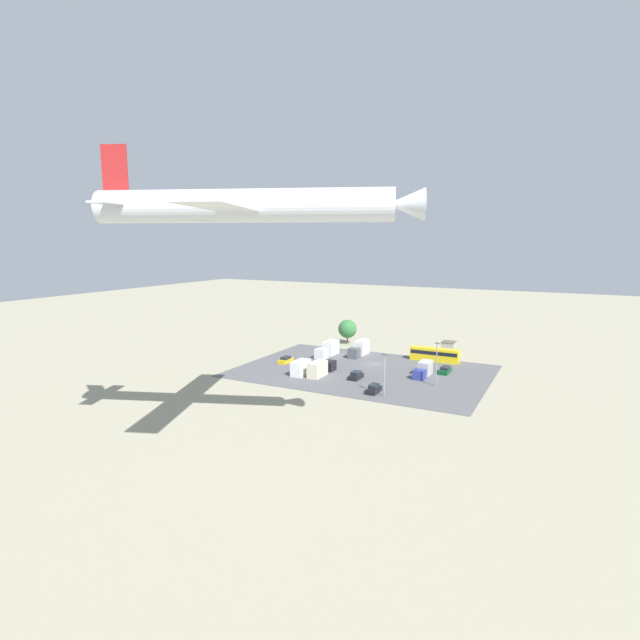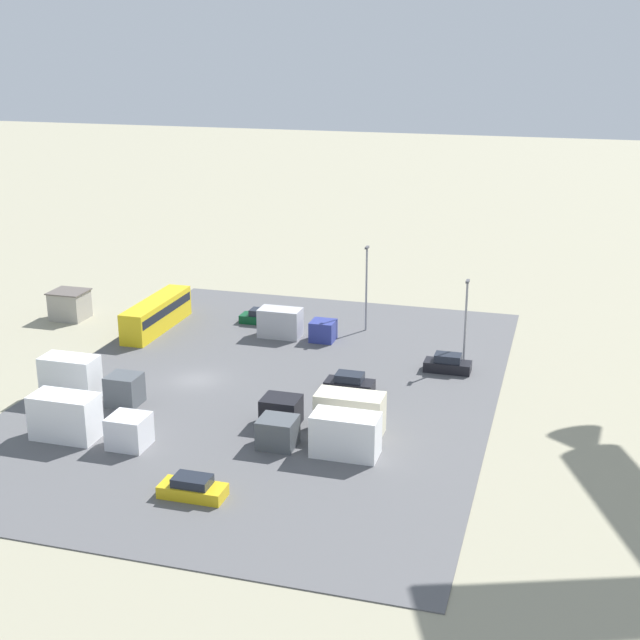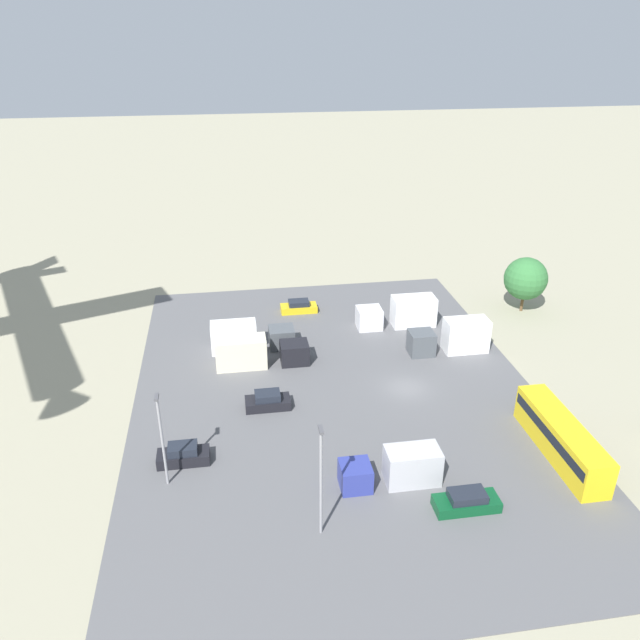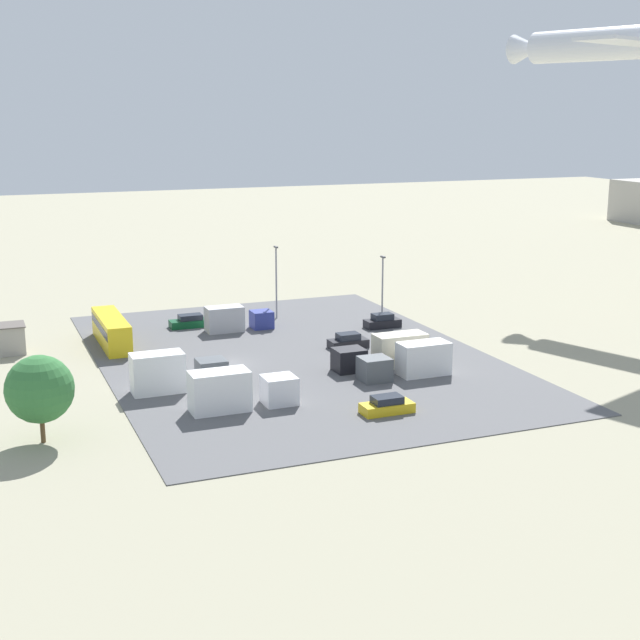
{
  "view_description": "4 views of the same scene",
  "coord_description": "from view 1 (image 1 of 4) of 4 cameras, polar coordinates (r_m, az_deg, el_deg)",
  "views": [
    {
      "loc": [
        -40.46,
        105.63,
        28.1
      ],
      "look_at": [
        -1.96,
        31.04,
        14.89
      ],
      "focal_mm": 28.0,
      "sensor_mm": 36.0,
      "label": 1
    },
    {
      "loc": [
        66.2,
        30.32,
        28.91
      ],
      "look_at": [
        -5.58,
        9.63,
        4.66
      ],
      "focal_mm": 50.0,
      "sensor_mm": 36.0,
      "label": 2
    },
    {
      "loc": [
        -49.25,
        16.17,
        31.96
      ],
      "look_at": [
        3.31,
        7.93,
        6.35
      ],
      "focal_mm": 35.0,
      "sensor_mm": 36.0,
      "label": 3
    },
    {
      "loc": [
        81.51,
        -23.05,
        24.25
      ],
      "look_at": [
        4.75,
        7.86,
        4.86
      ],
      "focal_mm": 50.0,
      "sensor_mm": 36.0,
      "label": 4
    }
  ],
  "objects": [
    {
      "name": "tree_near_shed",
      "position": [
        138.38,
        3.16,
        -1.02
      ],
      "size": [
        5.11,
        5.11,
        6.75
      ],
      "color": "brown",
      "rests_on": "ground"
    },
    {
      "name": "parking_lot_surface",
      "position": [
        110.36,
        4.89,
        -5.82
      ],
      "size": [
        53.31,
        37.64,
        0.08
      ],
      "color": "#565659",
      "rests_on": "ground"
    },
    {
      "name": "light_pole_lot_centre",
      "position": [
        92.09,
        7.37,
        -6.02
      ],
      "size": [
        0.9,
        0.28,
        7.87
      ],
      "color": "gray",
      "rests_on": "ground"
    },
    {
      "name": "parked_truck_0",
      "position": [
        107.53,
        -1.84,
        -5.38
      ],
      "size": [
        2.51,
        8.84,
        3.11
      ],
      "rotation": [
        0.0,
        0.0,
        3.14
      ],
      "color": "#4C5156",
      "rests_on": "ground"
    },
    {
      "name": "light_pole_lot_edge",
      "position": [
        100.08,
        13.17,
        -4.73
      ],
      "size": [
        0.9,
        0.28,
        8.69
      ],
      "color": "gray",
      "rests_on": "ground"
    },
    {
      "name": "parked_car_0",
      "position": [
        94.9,
        6.18,
        -7.85
      ],
      "size": [
        1.81,
        4.13,
        1.63
      ],
      "rotation": [
        0.0,
        0.0,
        3.14
      ],
      "color": "black",
      "rests_on": "ground"
    },
    {
      "name": "shed_building",
      "position": [
        131.25,
        14.49,
        -3.03
      ],
      "size": [
        3.35,
        3.71,
        3.01
      ],
      "color": "#9E998E",
      "rests_on": "ground"
    },
    {
      "name": "parked_car_3",
      "position": [
        117.46,
        -3.94,
        -4.58
      ],
      "size": [
        1.89,
        4.36,
        1.44
      ],
      "rotation": [
        0.0,
        0.0,
        3.14
      ],
      "color": "gold",
      "rests_on": "ground"
    },
    {
      "name": "parked_truck_1",
      "position": [
        124.16,
        0.93,
        -3.36
      ],
      "size": [
        2.56,
        9.03,
        3.41
      ],
      "color": "silver",
      "rests_on": "ground"
    },
    {
      "name": "parked_car_1",
      "position": [
        111.39,
        14.11,
        -5.58
      ],
      "size": [
        1.89,
        4.74,
        1.46
      ],
      "rotation": [
        0.0,
        0.0,
        3.14
      ],
      "color": "#0C4723",
      "rests_on": "ground"
    },
    {
      "name": "bus",
      "position": [
        121.43,
        12.97,
        -3.82
      ],
      "size": [
        11.45,
        2.5,
        3.1
      ],
      "rotation": [
        0.0,
        0.0,
        1.57
      ],
      "color": "gold",
      "rests_on": "ground"
    },
    {
      "name": "parked_car_2",
      "position": [
        103.83,
        4.13,
        -6.36
      ],
      "size": [
        1.94,
        4.09,
        1.56
      ],
      "rotation": [
        0.0,
        0.0,
        3.14
      ],
      "color": "black",
      "rests_on": "ground"
    },
    {
      "name": "ground_plane",
      "position": [
        116.55,
        6.18,
        -5.06
      ],
      "size": [
        400.0,
        400.0,
        0.0
      ],
      "primitive_type": "plane",
      "color": "gray"
    },
    {
      "name": "parked_truck_4",
      "position": [
        106.45,
        0.08,
        -5.52
      ],
      "size": [
        2.45,
        9.41,
        3.14
      ],
      "rotation": [
        0.0,
        0.0,
        3.14
      ],
      "color": "black",
      "rests_on": "ground"
    },
    {
      "name": "parked_truck_2",
      "position": [
        124.72,
        4.56,
        -3.3
      ],
      "size": [
        2.41,
        8.47,
        3.57
      ],
      "color": "#4C5156",
      "rests_on": "ground"
    },
    {
      "name": "parked_truck_3",
      "position": [
        108.01,
        11.77,
        -5.57
      ],
      "size": [
        2.32,
        7.64,
        2.85
      ],
      "color": "navy",
      "rests_on": "ground"
    },
    {
      "name": "airplane",
      "position": [
        62.03,
        -7.5,
        12.82
      ],
      "size": [
        38.74,
        32.52,
        9.5
      ],
      "rotation": [
        0.0,
        0.0,
        1.93
      ],
      "color": "silver"
    }
  ]
}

